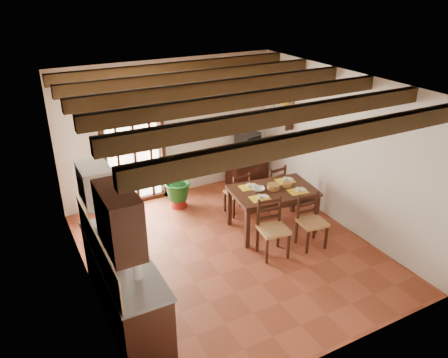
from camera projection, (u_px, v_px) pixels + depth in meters
ground_plane at (230, 251)px, 7.36m from camera, size 5.00×5.00×0.00m
room_shell at (231, 150)px, 6.59m from camera, size 4.52×5.02×2.81m
ceiling_beams at (231, 93)px, 6.22m from camera, size 4.50×4.34×0.20m
french_door at (134, 148)px, 8.47m from camera, size 1.26×0.11×2.32m
kitchen_counter at (124, 283)px, 5.84m from camera, size 0.64×2.25×1.38m
upper_cabinet at (119, 220)px, 4.65m from camera, size 0.35×0.80×0.70m
range_hood at (95, 184)px, 5.71m from camera, size 0.38×0.60×0.54m
counter_items at (118, 249)px, 5.71m from camera, size 0.50×1.43×0.25m
dining_table at (273, 194)px, 7.73m from camera, size 1.56×1.11×0.79m
chair_near_left at (272, 238)px, 7.14m from camera, size 0.50×0.48×0.97m
chair_near_right at (311, 231)px, 7.39m from camera, size 0.46×0.44×0.93m
chair_far_left at (237, 200)px, 8.42m from camera, size 0.42×0.40×0.88m
chair_far_right at (271, 193)px, 8.65m from camera, size 0.46×0.44×0.91m
table_setting at (273, 186)px, 7.66m from camera, size 1.06×0.71×0.10m
table_bowl at (259, 189)px, 7.63m from camera, size 0.28×0.28×0.05m
sideboard at (247, 165)px, 9.68m from camera, size 0.96×0.55×0.77m
crt_tv at (248, 141)px, 9.43m from camera, size 0.52×0.49×0.38m
fuse_box at (236, 103)px, 9.23m from camera, size 0.25×0.03×0.32m
plant_pot at (179, 201)px, 8.72m from camera, size 0.34×0.34×0.21m
potted_plant at (178, 181)px, 8.52m from camera, size 2.49×2.35×2.21m
wall_shelf at (284, 121)px, 8.91m from camera, size 0.20×0.42×0.20m
shelf_vase at (285, 114)px, 8.85m from camera, size 0.15×0.15×0.15m
shelf_flowers at (285, 104)px, 8.76m from camera, size 0.14×0.14×0.36m
framed_picture at (289, 95)px, 8.71m from camera, size 0.03×0.32×0.32m
pendant_lamp at (273, 117)px, 7.22m from camera, size 0.36×0.36×0.84m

